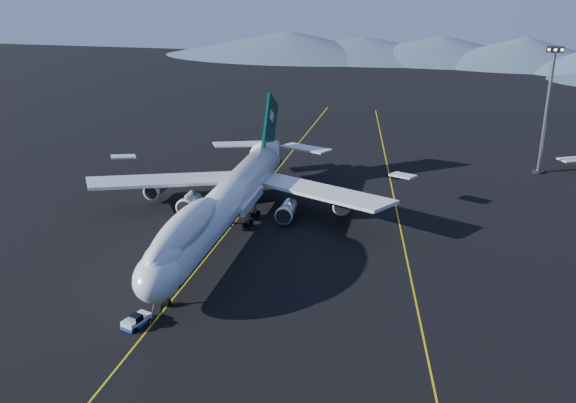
# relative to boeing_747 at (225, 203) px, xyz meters

# --- Properties ---
(ground) EXTENTS (500.00, 500.00, 0.00)m
(ground) POSITION_rel_boeing_747_xyz_m (-0.00, -0.03, -5.81)
(ground) COLOR black
(ground) RESTS_ON ground
(taxiway_line_main) EXTENTS (0.25, 220.00, 0.01)m
(taxiway_line_main) POSITION_rel_boeing_747_xyz_m (-0.00, -0.03, -5.80)
(taxiway_line_main) COLOR gold
(taxiway_line_main) RESTS_ON ground
(taxiway_line_side) EXTENTS (28.08, 198.09, 0.01)m
(taxiway_line_side) POSITION_rel_boeing_747_xyz_m (30.00, 9.97, -5.80)
(taxiway_line_side) COLOR gold
(taxiway_line_side) RESTS_ON ground
(boeing_747) EXTENTS (59.62, 72.43, 19.37)m
(boeing_747) POSITION_rel_boeing_747_xyz_m (0.00, 0.00, 0.00)
(boeing_747) COLOR silver
(boeing_747) RESTS_ON ground
(pushback_tug) EXTENTS (3.28, 4.53, 1.78)m
(pushback_tug) POSITION_rel_boeing_747_xyz_m (-1.89, -32.11, -5.25)
(pushback_tug) COLOR silver
(pushback_tug) RESTS_ON ground
(floodlight_mast) EXTENTS (3.50, 2.63, 28.37)m
(floodlight_mast) POSITION_rel_boeing_747_xyz_m (58.91, 49.91, 8.56)
(floodlight_mast) COLOR black
(floodlight_mast) RESTS_ON ground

